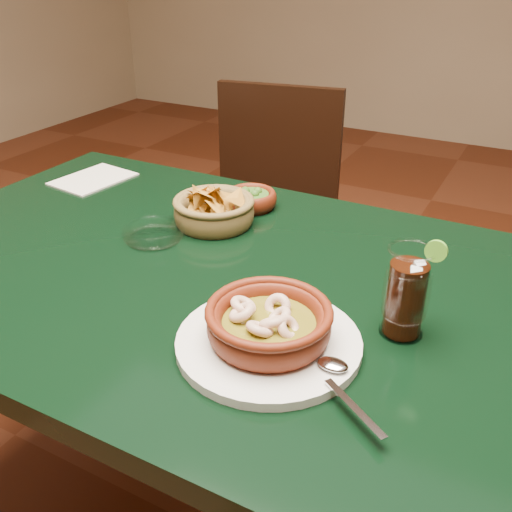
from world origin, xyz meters
The scene contains 8 objects.
dining_table centered at (0.00, 0.00, 0.65)m, with size 1.20×0.80×0.75m.
dining_chair centered at (-0.21, 0.71, 0.49)m, with size 0.47×0.47×0.89m.
shrimp_plate centered at (0.23, -0.15, 0.78)m, with size 0.34×0.26×0.07m.
chip_basket centered at (-0.05, 0.16, 0.78)m, with size 0.20×0.20×0.11m.
guacamole_ramekin centered at (-0.03, 0.27, 0.77)m, with size 0.13×0.13×0.04m.
cola_drink centered at (0.39, -0.03, 0.82)m, with size 0.14×0.14×0.16m.
glass_ashtray centered at (-0.12, 0.04, 0.76)m, with size 0.13×0.13×0.03m.
paper_menu centered at (-0.45, 0.23, 0.75)m, with size 0.16×0.19×0.00m.
Camera 1 is at (0.52, -0.74, 1.25)m, focal length 40.00 mm.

